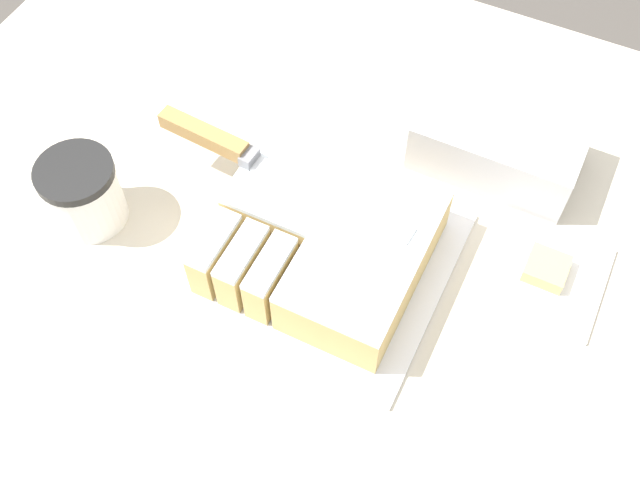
# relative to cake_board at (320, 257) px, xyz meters

# --- Properties ---
(ground_plane) EXTENTS (8.00, 8.00, 0.00)m
(ground_plane) POSITION_rel_cake_board_xyz_m (0.05, 0.01, -0.94)
(ground_plane) COLOR #4C4742
(countertop) EXTENTS (1.40, 1.10, 0.94)m
(countertop) POSITION_rel_cake_board_xyz_m (0.05, 0.01, -0.47)
(countertop) COLOR beige
(countertop) RESTS_ON ground_plane
(cake_board) EXTENTS (0.32, 0.30, 0.01)m
(cake_board) POSITION_rel_cake_board_xyz_m (0.00, 0.00, 0.00)
(cake_board) COLOR silver
(cake_board) RESTS_ON countertop
(cake) EXTENTS (0.26, 0.23, 0.07)m
(cake) POSITION_rel_cake_board_xyz_m (0.00, 0.00, 0.04)
(cake) COLOR tan
(cake) RESTS_ON cake_board
(knife) EXTENTS (0.36, 0.05, 0.02)m
(knife) POSITION_rel_cake_board_xyz_m (-0.15, 0.05, 0.09)
(knife) COLOR silver
(knife) RESTS_ON cake
(coffee_cup) EXTENTS (0.10, 0.10, 0.10)m
(coffee_cup) POSITION_rel_cake_board_xyz_m (-0.30, -0.07, 0.05)
(coffee_cup) COLOR white
(coffee_cup) RESTS_ON countertop
(paper_napkin) EXTENTS (0.15, 0.15, 0.01)m
(paper_napkin) POSITION_rel_cake_board_xyz_m (0.26, 0.10, 0.00)
(paper_napkin) COLOR white
(paper_napkin) RESTS_ON countertop
(brownie) EXTENTS (0.05, 0.05, 0.02)m
(brownie) POSITION_rel_cake_board_xyz_m (0.26, 0.10, 0.01)
(brownie) COLOR tan
(brownie) RESTS_ON paper_napkin
(storage_box) EXTENTS (0.22, 0.13, 0.08)m
(storage_box) POSITION_rel_cake_board_xyz_m (0.15, 0.25, 0.04)
(storage_box) COLOR #B2B2B7
(storage_box) RESTS_ON countertop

